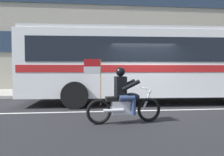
# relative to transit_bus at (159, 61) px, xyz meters

# --- Properties ---
(ground_plane) EXTENTS (60.00, 60.00, 0.00)m
(ground_plane) POSITION_rel_transit_bus_xyz_m (-1.00, -1.19, -1.88)
(ground_plane) COLOR black
(sidewalk_curb) EXTENTS (28.00, 3.80, 0.15)m
(sidewalk_curb) POSITION_rel_transit_bus_xyz_m (-1.00, 3.91, -1.81)
(sidewalk_curb) COLOR #A39E93
(sidewalk_curb) RESTS_ON ground_plane
(lane_center_stripe) EXTENTS (26.60, 0.14, 0.01)m
(lane_center_stripe) POSITION_rel_transit_bus_xyz_m (-1.00, -1.79, -1.88)
(lane_center_stripe) COLOR silver
(lane_center_stripe) RESTS_ON ground_plane
(office_building_facade) EXTENTS (28.00, 0.89, 9.61)m
(office_building_facade) POSITION_rel_transit_bus_xyz_m (-1.00, 6.19, 2.93)
(office_building_facade) COLOR gray
(office_building_facade) RESTS_ON ground_plane
(transit_bus) EXTENTS (11.95, 3.03, 3.22)m
(transit_bus) POSITION_rel_transit_bus_xyz_m (0.00, 0.00, 0.00)
(transit_bus) COLOR white
(transit_bus) RESTS_ON ground_plane
(motorcycle_with_rider) EXTENTS (2.19, 0.66, 1.78)m
(motorcycle_with_rider) POSITION_rel_transit_bus_xyz_m (-2.17, -3.47, -1.22)
(motorcycle_with_rider) COLOR black
(motorcycle_with_rider) RESTS_ON ground_plane
(fire_hydrant) EXTENTS (0.22, 0.30, 0.75)m
(fire_hydrant) POSITION_rel_transit_bus_xyz_m (-1.59, 2.89, -1.37)
(fire_hydrant) COLOR gold
(fire_hydrant) RESTS_ON sidewalk_curb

